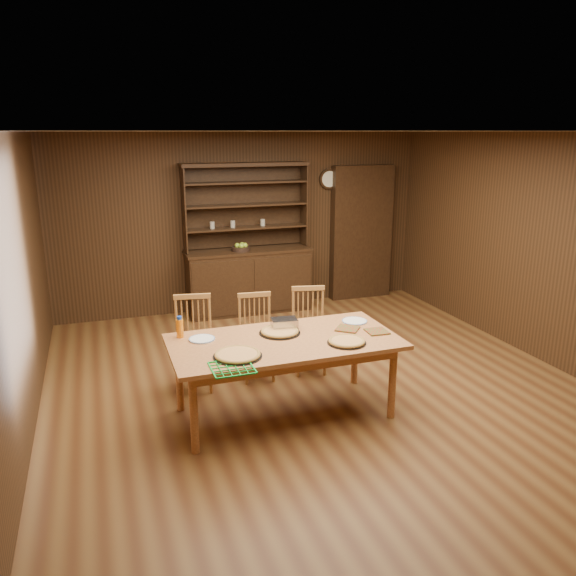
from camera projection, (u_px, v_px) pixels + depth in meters
name	position (u px, v px, depth m)	size (l,w,h in m)	color
floor	(318.00, 387.00, 5.92)	(6.00, 6.00, 0.00)	brown
room_shell	(320.00, 239.00, 5.50)	(6.00, 6.00, 6.00)	beige
china_hutch	(248.00, 272.00, 8.27)	(1.84, 0.52, 2.17)	#321F10
doorway	(361.00, 233.00, 8.88)	(1.00, 0.18, 2.10)	#321F10
wall_clock	(329.00, 179.00, 8.53)	(0.30, 0.05, 0.30)	#321F10
dining_table	(284.00, 347.00, 5.18)	(2.10, 1.05, 0.75)	#C78345
chair_left	(194.00, 339.00, 5.82)	(0.46, 0.45, 0.98)	#BD8441
chair_center	(256.00, 334.00, 6.06)	(0.41, 0.40, 0.93)	#BD8441
chair_right	(309.00, 327.00, 6.24)	(0.46, 0.45, 0.95)	#BD8441
pizza_left	(238.00, 355.00, 4.76)	(0.42, 0.42, 0.04)	black
pizza_right	(347.00, 341.00, 5.07)	(0.35, 0.35, 0.04)	black
pizza_center	(280.00, 332.00, 5.32)	(0.39, 0.39, 0.04)	black
cooling_rack	(232.00, 367.00, 4.53)	(0.33, 0.33, 0.02)	green
plate_left	(202.00, 339.00, 5.15)	(0.24, 0.24, 0.02)	white
plate_right	(355.00, 321.00, 5.64)	(0.25, 0.25, 0.02)	white
foil_dish	(284.00, 324.00, 5.44)	(0.25, 0.18, 0.10)	silver
juice_bottle	(180.00, 328.00, 5.20)	(0.07, 0.07, 0.20)	orange
pot_holder_a	(377.00, 331.00, 5.35)	(0.20, 0.20, 0.01)	#A61313
pot_holder_b	(348.00, 329.00, 5.43)	(0.21, 0.21, 0.02)	#A61313
fruit_bowl	(241.00, 248.00, 8.06)	(0.27, 0.27, 0.12)	black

